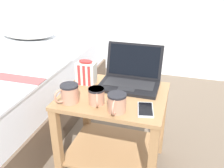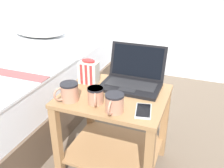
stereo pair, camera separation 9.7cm
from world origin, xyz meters
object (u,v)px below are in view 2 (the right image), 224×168
object	(u,v)px
laptop	(133,78)
mug_front_left	(96,95)
cell_phone	(143,111)
snack_bag	(89,72)
mug_mid_center	(114,102)
mug_front_right	(69,91)

from	to	relation	value
laptop	mug_front_left	size ratio (longest dim) A/B	2.90
laptop	cell_phone	world-z (taller)	laptop
snack_bag	mug_front_left	bearing A→B (deg)	-56.43
mug_mid_center	mug_front_right	bearing A→B (deg)	175.53
cell_phone	mug_mid_center	bearing A→B (deg)	-159.76
mug_mid_center	cell_phone	bearing A→B (deg)	20.24
mug_mid_center	cell_phone	world-z (taller)	mug_mid_center
laptop	mug_front_right	xyz separation A→B (m)	(-0.26, -0.30, 0.01)
laptop	snack_bag	world-z (taller)	laptop
cell_phone	snack_bag	bearing A→B (deg)	152.37
laptop	mug_front_left	distance (m)	0.30
snack_bag	laptop	bearing A→B (deg)	13.71
mug_front_left	mug_front_right	size ratio (longest dim) A/B	0.96
mug_front_right	snack_bag	size ratio (longest dim) A/B	0.80
mug_front_left	mug_front_right	xyz separation A→B (m)	(-0.14, -0.02, 0.01)
laptop	mug_mid_center	size ratio (longest dim) A/B	2.57
laptop	mug_front_left	world-z (taller)	laptop
mug_front_left	mug_front_right	world-z (taller)	mug_front_right
snack_bag	cell_phone	distance (m)	0.46
mug_front_right	mug_mid_center	bearing A→B (deg)	-4.47
snack_bag	cell_phone	world-z (taller)	snack_bag
mug_front_right	cell_phone	distance (m)	0.41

